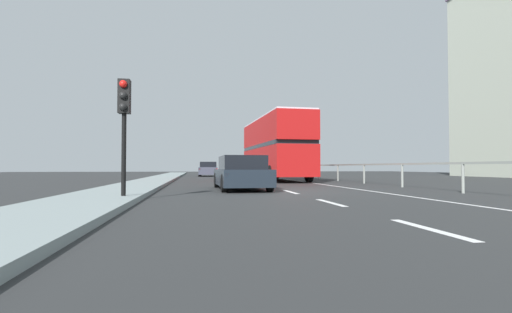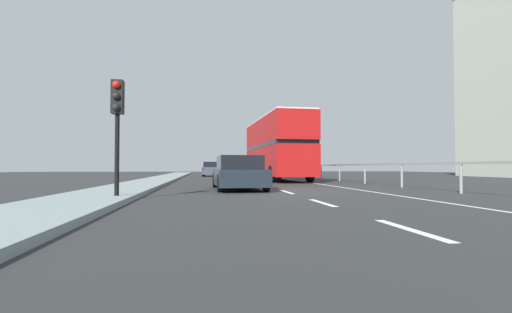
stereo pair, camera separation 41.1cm
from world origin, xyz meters
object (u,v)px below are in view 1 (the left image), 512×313
traffic_signal_pole (124,109)px  double_decker_bus_red (275,147)px  hatchback_car_near (241,173)px  sedan_car_ahead (208,169)px

traffic_signal_pole → double_decker_bus_red: bearing=63.9°
double_decker_bus_red → hatchback_car_near: double_decker_bus_red is taller
double_decker_bus_red → sedan_car_ahead: (-4.15, 11.71, -1.57)m
double_decker_bus_red → traffic_signal_pole: double_decker_bus_red is taller
double_decker_bus_red → sedan_car_ahead: double_decker_bus_red is taller
traffic_signal_pole → hatchback_car_near: bearing=51.3°
hatchback_car_near → traffic_signal_pole: 6.12m
hatchback_car_near → traffic_signal_pole: traffic_signal_pole is taller
traffic_signal_pole → sedan_car_ahead: 26.57m
double_decker_bus_red → hatchback_car_near: size_ratio=2.31×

